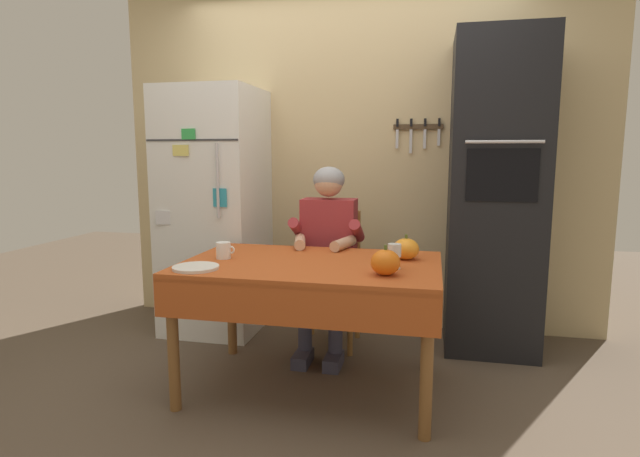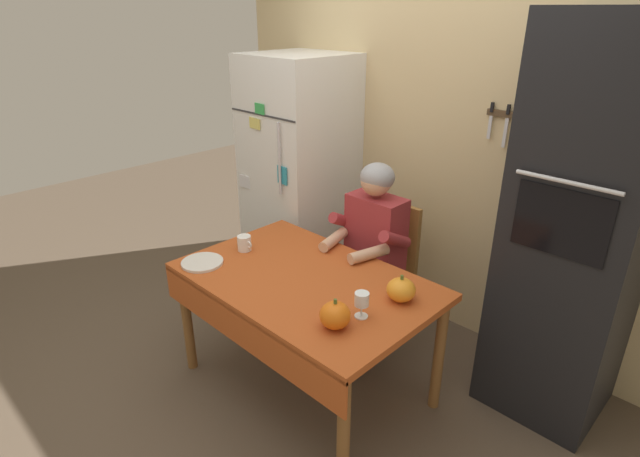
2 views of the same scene
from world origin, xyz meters
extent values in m
plane|color=brown|center=(0.00, 0.00, 0.00)|extent=(10.00, 10.00, 0.00)
cube|color=#D1B784|center=(0.05, 1.35, 1.30)|extent=(3.70, 0.10, 2.60)
cube|color=#4C3823|center=(0.52, 1.29, 1.52)|extent=(0.36, 0.02, 0.04)
cube|color=silver|center=(0.37, 1.28, 1.44)|extent=(0.02, 0.01, 0.14)
cube|color=black|center=(0.37, 1.28, 1.55)|extent=(0.02, 0.01, 0.06)
cube|color=silver|center=(0.47, 1.28, 1.42)|extent=(0.02, 0.01, 0.17)
cube|color=black|center=(0.47, 1.28, 1.55)|extent=(0.02, 0.01, 0.06)
cube|color=silver|center=(0.57, 1.28, 1.44)|extent=(0.02, 0.01, 0.14)
cube|color=black|center=(0.57, 1.28, 1.55)|extent=(0.02, 0.01, 0.06)
cube|color=silver|center=(0.67, 1.28, 1.45)|extent=(0.02, 0.01, 0.12)
cube|color=black|center=(0.67, 1.28, 1.55)|extent=(0.02, 0.01, 0.06)
cube|color=white|center=(-0.95, 0.96, 0.90)|extent=(0.68, 0.68, 1.80)
cylinder|color=silver|center=(-0.76, 0.60, 1.15)|extent=(0.02, 0.02, 0.50)
cube|color=#333335|center=(-0.95, 0.62, 1.42)|extent=(0.67, 0.01, 0.01)
cube|color=teal|center=(-0.76, 0.61, 1.04)|extent=(0.10, 0.01, 0.13)
cube|color=#E5D666|center=(-1.03, 0.61, 1.35)|extent=(0.12, 0.02, 0.07)
cube|color=green|center=(-0.97, 0.61, 1.46)|extent=(0.10, 0.02, 0.07)
cube|color=silver|center=(-1.18, 0.61, 0.89)|extent=(0.11, 0.02, 0.10)
cube|color=black|center=(1.05, 1.00, 1.05)|extent=(0.60, 0.60, 2.10)
cube|color=black|center=(1.05, 0.70, 1.20)|extent=(0.42, 0.01, 0.32)
cylinder|color=silver|center=(1.05, 0.67, 1.40)|extent=(0.45, 0.02, 0.02)
cylinder|color=brown|center=(-0.64, -0.29, 0.35)|extent=(0.06, 0.06, 0.70)
cylinder|color=brown|center=(-0.64, 0.49, 0.35)|extent=(0.06, 0.06, 0.70)
cylinder|color=brown|center=(0.64, -0.29, 0.35)|extent=(0.06, 0.06, 0.70)
cylinder|color=brown|center=(0.64, 0.49, 0.35)|extent=(0.06, 0.06, 0.70)
cube|color=#B24C1E|center=(0.00, 0.10, 0.72)|extent=(1.40, 0.90, 0.04)
cube|color=#B24C1E|center=(0.00, -0.34, 0.62)|extent=(1.40, 0.01, 0.20)
cube|color=#9E6B33|center=(-0.03, 0.79, 0.43)|extent=(0.40, 0.40, 0.04)
cube|color=#9E6B33|center=(-0.03, 0.97, 0.69)|extent=(0.36, 0.04, 0.48)
cylinder|color=#9E6B33|center=(-0.20, 0.62, 0.21)|extent=(0.04, 0.04, 0.41)
cylinder|color=#9E6B33|center=(-0.20, 0.96, 0.21)|extent=(0.04, 0.04, 0.41)
cylinder|color=#9E6B33|center=(0.14, 0.62, 0.21)|extent=(0.04, 0.04, 0.41)
cylinder|color=#9E6B33|center=(0.14, 0.96, 0.21)|extent=(0.04, 0.04, 0.41)
cube|color=#38384C|center=(-0.13, 0.41, 0.04)|extent=(0.10, 0.22, 0.08)
cube|color=#38384C|center=(0.07, 0.41, 0.04)|extent=(0.10, 0.22, 0.08)
cylinder|color=#38384C|center=(-0.13, 0.47, 0.23)|extent=(0.09, 0.09, 0.38)
cylinder|color=#38384C|center=(0.07, 0.47, 0.23)|extent=(0.09, 0.09, 0.38)
cube|color=#38384C|center=(-0.12, 0.63, 0.50)|extent=(0.12, 0.40, 0.11)
cube|color=#38384C|center=(0.06, 0.63, 0.50)|extent=(0.12, 0.40, 0.11)
cube|color=#9E2D33|center=(-0.03, 0.75, 0.79)|extent=(0.36, 0.20, 0.48)
cylinder|color=#9E2D33|center=(-0.23, 0.68, 0.83)|extent=(0.07, 0.26, 0.18)
cylinder|color=#9E2D33|center=(0.17, 0.68, 0.83)|extent=(0.07, 0.26, 0.18)
cylinder|color=#D8A884|center=(-0.17, 0.51, 0.78)|extent=(0.13, 0.27, 0.07)
cylinder|color=#D8A884|center=(0.11, 0.51, 0.78)|extent=(0.13, 0.27, 0.07)
sphere|color=#D8A884|center=(-0.03, 0.73, 1.14)|extent=(0.19, 0.19, 0.19)
ellipsoid|color=#99999E|center=(-0.03, 0.74, 1.16)|extent=(0.21, 0.21, 0.17)
cylinder|color=white|center=(-0.51, 0.08, 0.79)|extent=(0.08, 0.08, 0.09)
torus|color=white|center=(-0.46, 0.08, 0.79)|extent=(0.05, 0.01, 0.05)
cylinder|color=white|center=(0.46, 0.03, 0.74)|extent=(0.07, 0.07, 0.01)
cylinder|color=white|center=(0.46, 0.03, 0.78)|extent=(0.01, 0.01, 0.06)
cylinder|color=white|center=(0.46, 0.03, 0.84)|extent=(0.07, 0.07, 0.07)
ellipsoid|color=orange|center=(0.50, 0.28, 0.80)|extent=(0.15, 0.15, 0.12)
cylinder|color=#4C6023|center=(0.50, 0.28, 0.87)|extent=(0.02, 0.02, 0.02)
ellipsoid|color=orange|center=(0.43, -0.12, 0.80)|extent=(0.15, 0.15, 0.13)
cylinder|color=#4C6023|center=(0.43, -0.12, 0.88)|extent=(0.02, 0.02, 0.02)
cylinder|color=silver|center=(-0.54, -0.20, 0.75)|extent=(0.24, 0.24, 0.02)
camera|label=1|loc=(0.64, -2.56, 1.33)|focal=28.51mm
camera|label=2|loc=(1.72, -1.54, 2.09)|focal=28.01mm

